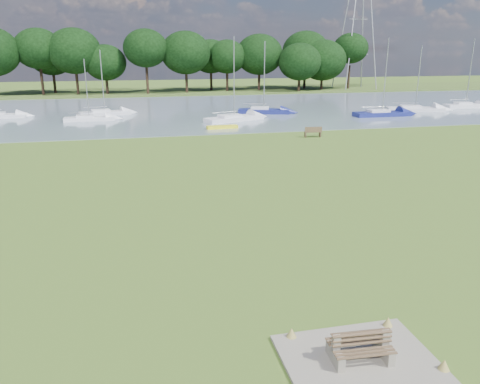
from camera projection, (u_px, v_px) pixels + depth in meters
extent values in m
plane|color=olive|center=(244.00, 205.00, 26.02)|extent=(220.00, 220.00, 0.00)
cube|color=slate|center=(176.00, 111.00, 65.18)|extent=(220.00, 40.00, 0.10)
cube|color=#4C6626|center=(162.00, 92.00, 93.15)|extent=(220.00, 20.00, 0.40)
cube|color=gray|center=(359.00, 360.00, 12.95)|extent=(4.20, 3.20, 0.10)
cube|color=gray|center=(335.00, 355.00, 12.76)|extent=(0.26, 1.00, 0.41)
cube|color=gray|center=(336.00, 343.00, 12.65)|extent=(0.22, 0.18, 0.52)
cube|color=gray|center=(384.00, 350.00, 12.98)|extent=(0.26, 1.00, 0.41)
cube|color=gray|center=(385.00, 338.00, 12.87)|extent=(0.22, 0.18, 0.52)
cube|color=brown|center=(365.00, 353.00, 12.51)|extent=(1.71, 0.48, 0.04)
cube|color=brown|center=(362.00, 338.00, 12.65)|extent=(1.70, 0.22, 0.41)
cube|color=brown|center=(356.00, 339.00, 13.10)|extent=(1.71, 0.48, 0.04)
cube|color=brown|center=(360.00, 335.00, 12.80)|extent=(1.70, 0.22, 0.41)
cube|color=brown|center=(305.00, 135.00, 45.62)|extent=(0.14, 0.52, 0.52)
cube|color=brown|center=(320.00, 134.00, 45.80)|extent=(0.14, 0.52, 0.52)
cube|color=brown|center=(313.00, 132.00, 45.63)|extent=(1.75, 0.68, 0.06)
cube|color=brown|center=(314.00, 129.00, 45.34)|extent=(1.70, 0.23, 0.51)
cube|color=yellow|center=(222.00, 127.00, 50.37)|extent=(3.42, 1.03, 0.34)
cylinder|color=#97989C|center=(353.00, 18.00, 93.02)|extent=(0.24, 0.24, 27.74)
cylinder|color=#97989C|center=(374.00, 19.00, 93.98)|extent=(0.24, 0.24, 27.74)
cylinder|color=#97989C|center=(343.00, 20.00, 97.29)|extent=(0.24, 0.24, 27.74)
cylinder|color=#97989C|center=(363.00, 20.00, 98.25)|extent=(0.24, 0.24, 27.74)
cylinder|color=black|center=(33.00, 83.00, 83.91)|extent=(0.55, 0.55, 4.22)
ellipsoid|color=black|center=(30.00, 54.00, 82.39)|extent=(7.74, 7.74, 6.58)
cylinder|color=black|center=(74.00, 82.00, 85.33)|extent=(0.55, 0.55, 4.54)
ellipsoid|color=black|center=(71.00, 50.00, 83.70)|extent=(8.84, 8.84, 7.52)
cylinder|color=black|center=(114.00, 84.00, 86.94)|extent=(0.55, 0.55, 3.58)
ellipsoid|color=black|center=(112.00, 60.00, 85.66)|extent=(9.95, 9.95, 8.45)
cylinder|color=black|center=(152.00, 83.00, 88.37)|extent=(0.55, 0.55, 3.90)
ellipsoid|color=black|center=(151.00, 56.00, 86.97)|extent=(7.74, 7.74, 6.58)
cylinder|color=black|center=(189.00, 81.00, 89.79)|extent=(0.55, 0.55, 4.22)
ellipsoid|color=black|center=(188.00, 53.00, 88.28)|extent=(8.84, 8.84, 7.52)
cylinder|color=black|center=(225.00, 80.00, 91.22)|extent=(0.55, 0.55, 4.54)
ellipsoid|color=black|center=(224.00, 50.00, 89.59)|extent=(9.95, 9.95, 8.45)
cylinder|color=black|center=(259.00, 82.00, 92.83)|extent=(0.55, 0.55, 3.58)
ellipsoid|color=black|center=(259.00, 59.00, 91.54)|extent=(7.74, 7.74, 6.58)
cylinder|color=black|center=(293.00, 80.00, 94.25)|extent=(0.55, 0.55, 3.90)
ellipsoid|color=black|center=(293.00, 56.00, 92.85)|extent=(8.84, 8.84, 7.52)
cylinder|color=black|center=(325.00, 79.00, 95.67)|extent=(0.55, 0.55, 4.22)
ellipsoid|color=black|center=(327.00, 53.00, 94.16)|extent=(9.95, 9.95, 8.45)
cylinder|color=black|center=(357.00, 78.00, 97.10)|extent=(0.55, 0.55, 4.54)
ellipsoid|color=black|center=(359.00, 50.00, 95.47)|extent=(7.74, 7.74, 6.58)
cube|color=white|center=(415.00, 108.00, 64.48)|extent=(7.87, 4.32, 0.70)
cube|color=white|center=(411.00, 105.00, 64.40)|extent=(3.04, 2.39, 0.45)
cylinder|color=#A5A8AD|center=(419.00, 77.00, 63.23)|extent=(0.12, 0.12, 8.19)
cube|color=white|center=(89.00, 118.00, 55.84)|extent=(5.85, 1.76, 0.61)
cube|color=white|center=(85.00, 115.00, 55.63)|extent=(2.06, 1.33, 0.39)
cylinder|color=#A5A8AD|center=(87.00, 88.00, 54.82)|extent=(0.10, 0.10, 6.68)
cube|color=white|center=(0.00, 115.00, 57.99)|extent=(6.15, 1.76, 0.65)
cube|color=navy|center=(264.00, 110.00, 62.06)|extent=(6.98, 3.91, 0.79)
cube|color=white|center=(260.00, 107.00, 61.97)|extent=(2.70, 2.15, 0.51)
cylinder|color=#A5A8AD|center=(264.00, 76.00, 60.75)|extent=(0.14, 0.14, 8.61)
cube|color=navy|center=(382.00, 113.00, 59.63)|extent=(7.46, 2.22, 0.76)
cube|color=white|center=(378.00, 110.00, 59.36)|extent=(2.63, 1.68, 0.49)
cylinder|color=#A5A8AD|center=(386.00, 75.00, 58.25)|extent=(0.13, 0.13, 9.03)
cube|color=white|center=(105.00, 113.00, 60.35)|extent=(6.63, 3.20, 0.71)
cube|color=white|center=(101.00, 109.00, 60.01)|extent=(2.50, 1.88, 0.45)
cylinder|color=#A5A8AD|center=(102.00, 81.00, 59.18)|extent=(0.12, 0.12, 7.60)
cube|color=white|center=(465.00, 105.00, 67.93)|extent=(6.46, 1.83, 0.76)
cube|color=white|center=(463.00, 102.00, 67.68)|extent=(2.26, 1.43, 0.49)
cylinder|color=#A5A8AD|center=(470.00, 72.00, 66.55)|extent=(0.13, 0.13, 9.05)
cube|color=white|center=(234.00, 118.00, 55.66)|extent=(7.60, 4.66, 0.73)
cube|color=white|center=(230.00, 114.00, 55.21)|extent=(2.99, 2.46, 0.47)
cylinder|color=#A5A8AD|center=(234.00, 77.00, 54.27)|extent=(0.12, 0.12, 9.09)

